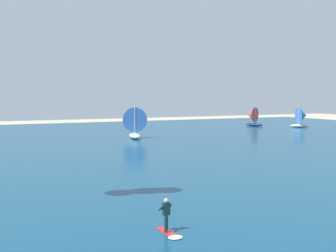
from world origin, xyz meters
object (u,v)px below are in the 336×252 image
(sailboat_anchored_offshore, at_px, (134,122))
(sailboat_heeled_over, at_px, (302,117))
(sailboat_outermost, at_px, (252,116))
(kitesurfer, at_px, (168,221))

(sailboat_anchored_offshore, relative_size, sailboat_heeled_over, 1.14)
(sailboat_heeled_over, xyz_separation_m, sailboat_outermost, (-7.10, 7.69, -0.03))
(sailboat_anchored_offshore, height_order, sailboat_heeled_over, sailboat_anchored_offshore)
(kitesurfer, relative_size, sailboat_heeled_over, 0.41)
(sailboat_heeled_over, height_order, sailboat_outermost, sailboat_heeled_over)
(sailboat_anchored_offshore, distance_m, sailboat_outermost, 34.82)
(sailboat_anchored_offshore, bearing_deg, kitesurfer, -108.18)
(sailboat_heeled_over, bearing_deg, kitesurfer, -138.78)
(kitesurfer, height_order, sailboat_heeled_over, sailboat_heeled_over)
(sailboat_anchored_offshore, xyz_separation_m, sailboat_heeled_over, (39.53, 4.96, -0.30))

